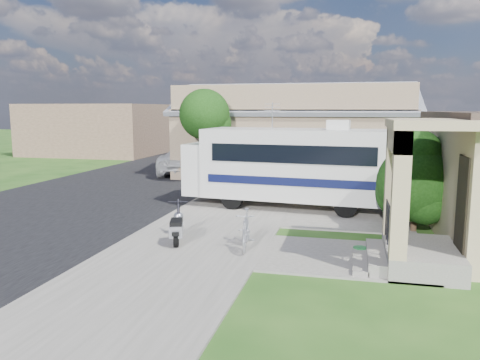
% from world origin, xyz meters
% --- Properties ---
extents(ground, '(120.00, 120.00, 0.00)m').
position_xyz_m(ground, '(0.00, 0.00, 0.00)').
color(ground, '#1A4211').
extents(street_slab, '(9.00, 80.00, 0.02)m').
position_xyz_m(street_slab, '(-7.50, 10.00, 0.01)').
color(street_slab, black).
rests_on(street_slab, ground).
extents(sidewalk_slab, '(4.00, 80.00, 0.06)m').
position_xyz_m(sidewalk_slab, '(-1.00, 10.00, 0.03)').
color(sidewalk_slab, '#636059').
rests_on(sidewalk_slab, ground).
extents(driveway_slab, '(7.00, 6.00, 0.05)m').
position_xyz_m(driveway_slab, '(1.50, 4.50, 0.03)').
color(driveway_slab, '#636059').
rests_on(driveway_slab, ground).
extents(walk_slab, '(4.00, 3.00, 0.05)m').
position_xyz_m(walk_slab, '(3.00, -1.00, 0.03)').
color(walk_slab, '#636059').
rests_on(walk_slab, ground).
extents(warehouse, '(12.50, 8.40, 5.04)m').
position_xyz_m(warehouse, '(0.00, 13.97, 1.99)').
color(warehouse, '#79604C').
rests_on(warehouse, ground).
extents(distant_bldg_far, '(10.00, 8.00, 4.00)m').
position_xyz_m(distant_bldg_far, '(-17.00, 22.00, 2.00)').
color(distant_bldg_far, brown).
rests_on(distant_bldg_far, ground).
extents(distant_bldg_near, '(8.00, 7.00, 3.20)m').
position_xyz_m(distant_bldg_near, '(-15.00, 34.00, 1.60)').
color(distant_bldg_near, '#79604C').
rests_on(distant_bldg_near, ground).
extents(street_tree_a, '(2.44, 2.40, 4.58)m').
position_xyz_m(street_tree_a, '(-3.70, 9.05, 3.25)').
color(street_tree_a, '#312216').
rests_on(street_tree_a, ground).
extents(street_tree_b, '(2.44, 2.40, 4.73)m').
position_xyz_m(street_tree_b, '(-3.70, 19.05, 3.39)').
color(street_tree_b, '#312216').
rests_on(street_tree_b, ground).
extents(street_tree_c, '(2.44, 2.40, 4.42)m').
position_xyz_m(street_tree_c, '(-3.70, 28.05, 3.10)').
color(street_tree_c, '#312216').
rests_on(street_tree_c, ground).
extents(motorhome, '(7.60, 2.94, 3.81)m').
position_xyz_m(motorhome, '(0.87, 4.53, 1.64)').
color(motorhome, '#BCBBB8').
rests_on(motorhome, ground).
extents(shrub, '(2.48, 2.37, 3.05)m').
position_xyz_m(shrub, '(4.99, 2.05, 1.56)').
color(shrub, '#312216').
rests_on(shrub, ground).
extents(scooter, '(0.78, 1.56, 1.05)m').
position_xyz_m(scooter, '(-1.43, -0.86, 0.47)').
color(scooter, black).
rests_on(scooter, ground).
extents(bicycle, '(0.70, 1.70, 0.99)m').
position_xyz_m(bicycle, '(0.48, -0.91, 0.50)').
color(bicycle, '#ADADB5').
rests_on(bicycle, ground).
extents(pickup_truck, '(3.67, 6.04, 1.57)m').
position_xyz_m(pickup_truck, '(-6.06, 12.71, 0.78)').
color(pickup_truck, silver).
rests_on(pickup_truck, ground).
extents(van, '(2.48, 5.60, 1.60)m').
position_xyz_m(van, '(-6.61, 19.92, 0.80)').
color(van, silver).
rests_on(van, ground).
extents(garden_hose, '(0.35, 0.35, 0.16)m').
position_xyz_m(garden_hose, '(3.35, -0.58, 0.08)').
color(garden_hose, '#136126').
rests_on(garden_hose, ground).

